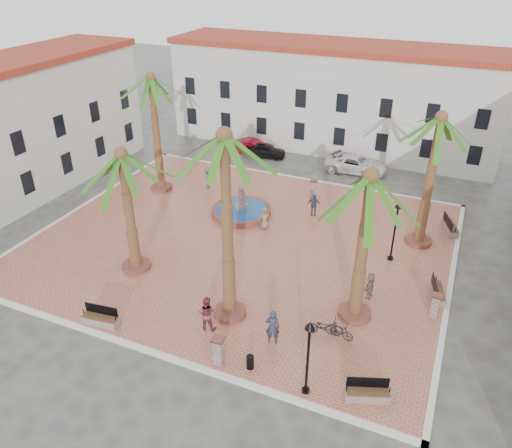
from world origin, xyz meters
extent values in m
plane|color=#56544F|center=(0.00, 0.00, 0.00)|extent=(120.00, 120.00, 0.00)
cube|color=#C16D51|center=(0.00, 0.00, 0.07)|extent=(26.00, 22.00, 0.15)
cube|color=silver|center=(0.00, 11.00, 0.08)|extent=(26.30, 0.30, 0.16)
cube|color=silver|center=(0.00, -11.00, 0.08)|extent=(26.30, 0.30, 0.16)
cube|color=silver|center=(13.00, 0.00, 0.08)|extent=(0.30, 22.30, 0.16)
cube|color=silver|center=(-13.00, 0.00, 0.08)|extent=(0.30, 22.30, 0.16)
cube|color=silver|center=(0.00, 20.00, 4.50)|extent=(30.00, 7.00, 9.00)
cube|color=#A33321|center=(0.00, 20.00, 9.25)|extent=(30.40, 7.40, 0.50)
cube|color=black|center=(-13.12, 16.52, 2.20)|extent=(1.00, 0.12, 1.60)
cube|color=black|center=(-9.38, 16.52, 2.20)|extent=(1.00, 0.12, 1.60)
cube|color=black|center=(-5.62, 16.52, 2.20)|extent=(1.00, 0.12, 1.60)
cube|color=black|center=(-1.88, 16.52, 2.20)|extent=(1.00, 0.12, 1.60)
cube|color=black|center=(1.88, 16.52, 2.20)|extent=(1.00, 0.12, 1.60)
cube|color=black|center=(5.62, 16.52, 2.20)|extent=(1.00, 0.12, 1.60)
cube|color=black|center=(9.38, 16.52, 2.20)|extent=(1.00, 0.12, 1.60)
cube|color=black|center=(13.12, 16.52, 2.20)|extent=(1.00, 0.12, 1.60)
cube|color=black|center=(-13.12, 16.52, 5.20)|extent=(1.00, 0.12, 1.60)
cube|color=black|center=(-9.38, 16.52, 5.20)|extent=(1.00, 0.12, 1.60)
cube|color=black|center=(-5.62, 16.52, 5.20)|extent=(1.00, 0.12, 1.60)
cube|color=black|center=(-1.88, 16.52, 5.20)|extent=(1.00, 0.12, 1.60)
cube|color=black|center=(1.88, 16.52, 5.20)|extent=(1.00, 0.12, 1.60)
cube|color=black|center=(5.62, 16.52, 5.20)|extent=(1.00, 0.12, 1.60)
cube|color=black|center=(9.38, 16.52, 5.20)|extent=(1.00, 0.12, 1.60)
cube|color=black|center=(13.12, 16.52, 5.20)|extent=(1.00, 0.12, 1.60)
cube|color=silver|center=(-19.00, 0.00, 4.75)|extent=(6.00, 24.00, 9.50)
cube|color=black|center=(-16.02, -2.00, 2.20)|extent=(0.12, 1.00, 1.60)
cube|color=black|center=(-16.02, 2.00, 2.20)|extent=(0.12, 1.00, 1.60)
cube|color=black|center=(-16.02, 6.00, 2.20)|extent=(0.12, 1.00, 1.60)
cube|color=black|center=(-16.02, 10.00, 2.20)|extent=(0.12, 1.00, 1.60)
cube|color=black|center=(-16.02, -2.00, 5.20)|extent=(0.12, 1.00, 1.60)
cube|color=black|center=(-16.02, 2.00, 5.20)|extent=(0.12, 1.00, 1.60)
cube|color=black|center=(-16.02, 6.00, 5.20)|extent=(0.12, 1.00, 1.60)
cube|color=black|center=(-16.02, 10.00, 5.20)|extent=(0.12, 1.00, 1.60)
cylinder|color=brown|center=(-1.59, 3.30, 0.35)|extent=(4.30, 4.30, 0.41)
cylinder|color=#194C8C|center=(-1.59, 3.30, 0.54)|extent=(3.79, 3.79, 0.06)
cylinder|color=gray|center=(-1.59, 3.30, 0.56)|extent=(0.92, 0.92, 0.82)
cylinder|color=gray|center=(-1.59, 3.30, 1.38)|extent=(0.61, 0.61, 1.23)
sphere|color=gray|center=(-1.59, 3.30, 2.15)|extent=(0.45, 0.45, 0.45)
cylinder|color=brown|center=(-9.19, 4.61, 0.27)|extent=(1.66, 1.66, 0.25)
cylinder|color=brown|center=(-9.19, 4.61, 4.66)|extent=(0.54, 0.54, 8.52)
sphere|color=brown|center=(-9.19, 4.61, 8.92)|extent=(0.73, 0.73, 0.73)
cylinder|color=brown|center=(-4.50, -5.38, 0.28)|extent=(1.73, 1.73, 0.26)
cylinder|color=brown|center=(-4.50, -5.38, 3.92)|extent=(0.56, 0.56, 7.03)
sphere|color=brown|center=(-4.50, -5.38, 7.44)|extent=(0.76, 0.76, 0.76)
cylinder|color=brown|center=(2.58, -7.04, 0.28)|extent=(1.72, 1.72, 0.26)
cylinder|color=brown|center=(2.58, -7.04, 5.20)|extent=(0.56, 0.56, 9.59)
sphere|color=brown|center=(2.58, -7.04, 10.00)|extent=(0.75, 0.75, 0.75)
cylinder|color=brown|center=(8.59, -4.49, 0.28)|extent=(1.75, 1.75, 0.26)
cylinder|color=brown|center=(8.59, -4.49, 4.26)|extent=(0.57, 0.57, 7.70)
sphere|color=brown|center=(8.59, -4.49, 8.12)|extent=(0.77, 0.77, 0.77)
cylinder|color=brown|center=(10.65, 4.37, 0.28)|extent=(1.72, 1.72, 0.26)
cylinder|color=brown|center=(10.65, 4.37, 4.47)|extent=(0.56, 0.56, 8.12)
sphere|color=brown|center=(10.65, 4.37, 8.53)|extent=(0.75, 0.75, 0.75)
cube|color=gray|center=(-3.14, -10.40, 0.37)|extent=(2.00, 0.82, 0.43)
cube|color=#56351E|center=(-3.14, -10.40, 0.61)|extent=(1.89, 0.76, 0.06)
cube|color=black|center=(-3.16, -10.16, 0.91)|extent=(1.83, 0.27, 0.54)
cylinder|color=black|center=(-4.05, -10.51, 0.74)|extent=(0.05, 0.05, 0.32)
cylinder|color=black|center=(-2.22, -10.29, 0.74)|extent=(0.05, 0.05, 0.32)
cube|color=gray|center=(10.43, -9.75, 0.36)|extent=(2.00, 1.22, 0.43)
cube|color=#56351E|center=(10.43, -9.75, 0.61)|extent=(1.89, 1.13, 0.06)
cube|color=black|center=(10.34, -9.53, 0.90)|extent=(1.72, 0.68, 0.53)
cylinder|color=black|center=(9.58, -10.07, 0.74)|extent=(0.05, 0.05, 0.32)
cylinder|color=black|center=(11.27, -9.43, 0.74)|extent=(0.05, 0.05, 0.32)
cube|color=gray|center=(12.40, -1.17, 0.37)|extent=(1.03, 2.02, 0.43)
cube|color=#56351E|center=(12.40, -1.17, 0.61)|extent=(0.95, 1.91, 0.06)
cube|color=black|center=(12.17, -1.23, 0.90)|extent=(0.48, 1.79, 0.54)
cylinder|color=black|center=(12.61, -2.06, 0.74)|extent=(0.05, 0.05, 0.32)
cylinder|color=black|center=(12.19, -0.28, 0.74)|extent=(0.05, 0.05, 0.32)
cube|color=gray|center=(12.40, 6.70, 0.37)|extent=(1.28, 2.08, 0.44)
cube|color=#56351E|center=(12.40, 6.70, 0.63)|extent=(1.18, 1.96, 0.07)
cube|color=black|center=(12.17, 6.61, 0.93)|extent=(0.72, 1.78, 0.55)
cylinder|color=black|center=(12.73, 5.82, 0.76)|extent=(0.05, 0.05, 0.33)
cylinder|color=black|center=(12.07, 7.58, 0.76)|extent=(0.05, 0.05, 0.33)
cylinder|color=black|center=(7.89, -10.40, 0.23)|extent=(0.35, 0.35, 0.16)
cylinder|color=black|center=(7.89, -10.40, 2.00)|extent=(0.12, 0.12, 3.50)
cone|color=black|center=(7.89, -10.40, 3.90)|extent=(0.43, 0.43, 0.39)
sphere|color=beige|center=(7.89, -10.40, 3.75)|extent=(0.23, 0.23, 0.23)
cylinder|color=black|center=(9.35, 1.61, 0.23)|extent=(0.36, 0.36, 0.16)
cylinder|color=black|center=(9.35, 1.61, 2.03)|extent=(0.12, 0.12, 3.55)
cone|color=black|center=(9.35, 1.61, 3.95)|extent=(0.43, 0.43, 0.39)
sphere|color=beige|center=(9.35, 1.61, 3.80)|extent=(0.24, 0.24, 0.24)
cube|color=gray|center=(3.66, -10.40, 0.85)|extent=(0.46, 0.46, 1.40)
cube|color=brown|center=(3.66, -10.40, 1.60)|extent=(0.58, 0.58, 0.11)
cube|color=gray|center=(2.35, 7.83, 0.85)|extent=(0.52, 0.52, 1.41)
cube|color=brown|center=(2.35, 7.83, 1.61)|extent=(0.65, 0.65, 0.11)
cube|color=gray|center=(12.40, -2.92, 0.79)|extent=(0.42, 0.42, 1.27)
cube|color=brown|center=(12.40, -2.92, 1.47)|extent=(0.52, 0.52, 0.10)
cylinder|color=black|center=(5.10, -10.08, 0.49)|extent=(0.35, 0.35, 0.69)
imported|color=#292B41|center=(5.40, -8.11, 1.11)|extent=(0.80, 0.64, 1.91)
imported|color=black|center=(7.55, -6.57, 0.65)|extent=(2.00, 1.11, 1.00)
imported|color=brown|center=(2.01, -8.48, 1.11)|extent=(1.05, 0.88, 1.93)
imported|color=black|center=(8.30, -6.52, 0.59)|extent=(1.51, 0.58, 0.88)
imported|color=#856756|center=(0.75, 2.07, 0.93)|extent=(0.88, 0.71, 1.56)
imported|color=#35415C|center=(3.20, 5.23, 0.96)|extent=(1.02, 0.62, 1.62)
imported|color=#4A4A4E|center=(-5.86, 6.27, 1.02)|extent=(0.98, 1.27, 1.73)
imported|color=gray|center=(8.94, -2.66, 0.92)|extent=(0.56, 1.46, 1.54)
imported|color=black|center=(-4.38, 14.52, 0.63)|extent=(3.87, 2.06, 1.25)
imported|color=maroon|center=(-5.83, 14.99, 0.64)|extent=(4.03, 1.82, 1.28)
imported|color=#999AA1|center=(3.90, 14.52, 0.61)|extent=(4.57, 3.15, 1.23)
imported|color=white|center=(4.02, 14.39, 0.72)|extent=(5.33, 2.69, 1.45)
camera|label=1|loc=(12.03, -25.31, 17.16)|focal=35.00mm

